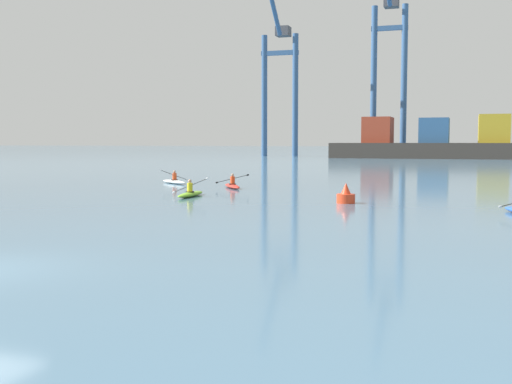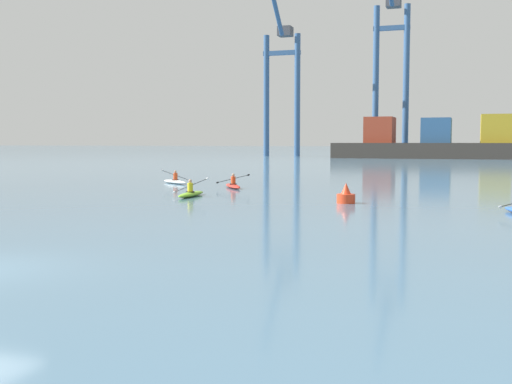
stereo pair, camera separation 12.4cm
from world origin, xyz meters
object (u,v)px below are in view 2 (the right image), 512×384
gantry_crane_west_mid (391,57)px  channel_buoy (346,196)px  kayak_lime (191,193)px  kayak_red (233,185)px  container_barge (436,144)px  kayak_white (175,181)px  gantry_crane_west (281,71)px

gantry_crane_west_mid → channel_buoy: gantry_crane_west_mid is taller
kayak_lime → kayak_red: 6.70m
gantry_crane_west_mid → channel_buoy: size_ratio=37.76×
container_barge → kayak_red: (-8.88, -80.35, -2.45)m
kayak_white → container_barge: bearing=79.5°
gantry_crane_west → kayak_lime: gantry_crane_west is taller
channel_buoy → kayak_lime: (-8.73, 1.01, -0.19)m
container_barge → channel_buoy: bearing=-90.1°
gantry_crane_west → kayak_red: (22.50, -88.09, -17.25)m
gantry_crane_west → gantry_crane_west_mid: bearing=1.7°
kayak_lime → kayak_red: (-0.06, 6.70, -0.00)m
kayak_white → kayak_lime: 11.04m
channel_buoy → kayak_white: (-14.30, 10.54, -0.19)m
gantry_crane_west_mid → kayak_red: gantry_crane_west_mid is taller
kayak_red → gantry_crane_west_mid: bearing=90.3°
container_barge → gantry_crane_west_mid: size_ratio=0.97×
gantry_crane_west_mid → channel_buoy: 98.78m
gantry_crane_west → kayak_white: gantry_crane_west is taller
gantry_crane_west_mid → kayak_lime: size_ratio=11.02×
container_barge → kayak_white: 78.88m
container_barge → kayak_lime: container_barge is taller
gantry_crane_west_mid → kayak_lime: gantry_crane_west_mid is taller
container_barge → kayak_white: size_ratio=12.01×
container_barge → gantry_crane_west: 35.54m
gantry_crane_west → channel_buoy: gantry_crane_west is taller
channel_buoy → kayak_red: 11.70m
kayak_white → channel_buoy: bearing=-36.4°
gantry_crane_west_mid → kayak_white: 88.21m
container_barge → gantry_crane_west: gantry_crane_west is taller
kayak_lime → channel_buoy: bearing=-6.6°
container_barge → kayak_lime: bearing=-95.8°
container_barge → kayak_lime: 87.53m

